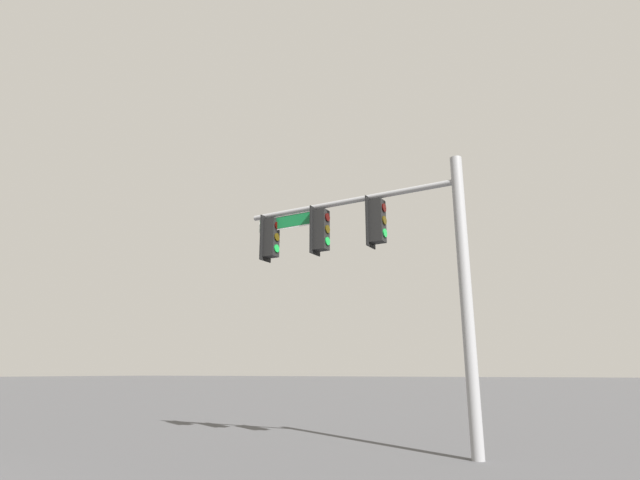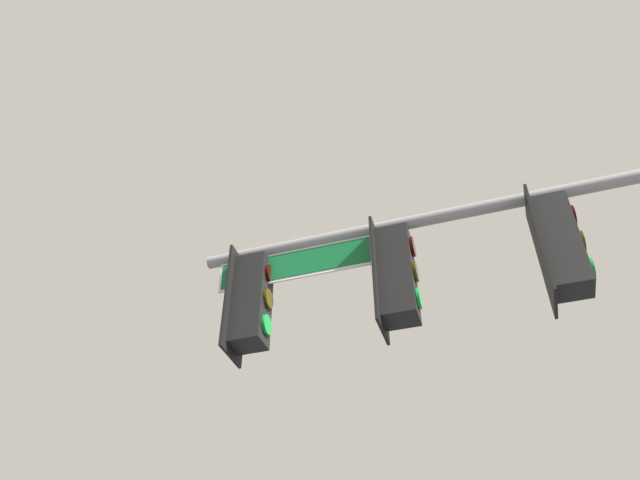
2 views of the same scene
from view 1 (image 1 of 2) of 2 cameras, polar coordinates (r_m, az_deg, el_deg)
The scene contains 1 object.
signal_pole_near at distance 12.38m, azimuth 6.84°, elevation -1.52°, with size 6.03×0.62×6.69m.
Camera 1 is at (-10.14, 2.33, 1.75)m, focal length 28.00 mm.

